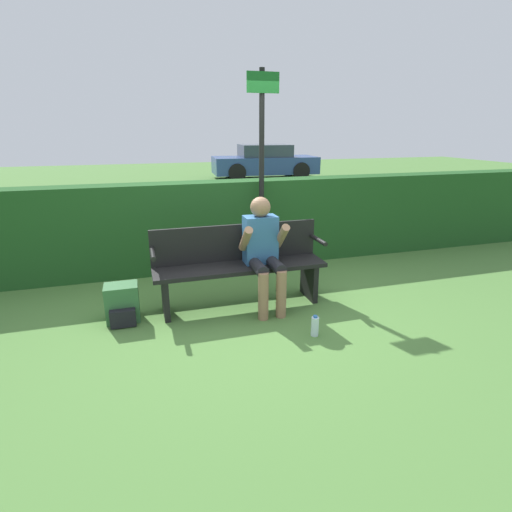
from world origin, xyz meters
TOP-DOWN VIEW (x-y plane):
  - ground_plane at (0.00, 0.00)m, footprint 40.00×40.00m
  - hedge_back at (0.00, 1.44)m, footprint 12.00×0.40m
  - park_bench at (0.00, 0.06)m, footprint 1.92×0.44m
  - person_seated at (0.24, -0.07)m, footprint 0.50×0.60m
  - backpack at (-1.28, -0.01)m, footprint 0.34×0.34m
  - water_bottle at (0.52, -0.88)m, footprint 0.07×0.07m
  - signpost at (0.59, 1.10)m, footprint 0.42×0.09m
  - parked_car at (3.97, 11.48)m, footprint 4.20×2.01m

SIDE VIEW (x-z plane):
  - ground_plane at x=0.00m, z-range 0.00..0.00m
  - water_bottle at x=0.52m, z-range -0.01..0.21m
  - backpack at x=-1.28m, z-range -0.01..0.39m
  - park_bench at x=0.00m, z-range 0.03..0.94m
  - hedge_back at x=0.00m, z-range 0.00..1.24m
  - parked_car at x=3.97m, z-range -0.02..1.30m
  - person_seated at x=0.24m, z-range 0.08..1.31m
  - signpost at x=0.59m, z-range 0.19..2.85m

